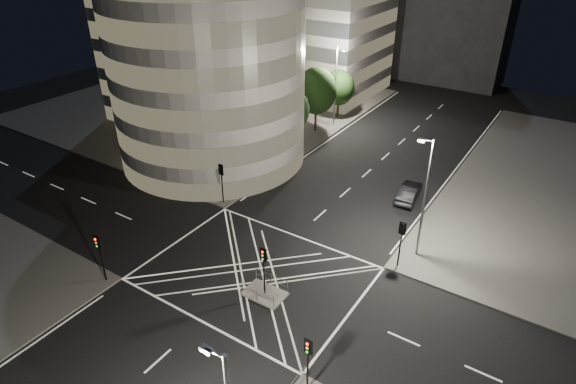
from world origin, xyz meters
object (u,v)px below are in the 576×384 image
Objects in this scene: central_island at (265,294)px; traffic_signal_fl at (221,176)px; traffic_signal_nl at (99,250)px; street_lamp_left_near at (249,130)px; traffic_signal_island at (264,263)px; traffic_signal_fr at (402,236)px; traffic_signal_nr at (308,355)px; street_lamp_right_far at (425,196)px; sedan at (409,192)px; street_lamp_left_far at (336,85)px.

central_island is 13.91m from traffic_signal_fl.
street_lamp_left_near reaches higher than traffic_signal_nl.
traffic_signal_fr is at bearing 50.67° from traffic_signal_island.
traffic_signal_fl is (-10.80, 8.30, 2.84)m from central_island.
traffic_signal_nr is 0.40× the size of street_lamp_right_far.
traffic_signal_nl is 12.03m from traffic_signal_island.
traffic_signal_fl is 18.55m from street_lamp_right_far.
sedan is (-3.10, 24.00, -2.13)m from traffic_signal_nr.
traffic_signal_fr is 1.00× the size of traffic_signal_nr.
sedan is (3.70, 18.70, 0.70)m from central_island.
street_lamp_right_far reaches higher than traffic_signal_fl.
central_island is 0.75× the size of traffic_signal_fl.
street_lamp_left_far reaches higher than traffic_signal_island.
traffic_signal_fl is 0.40× the size of street_lamp_right_far.
traffic_signal_island is at bearing -125.30° from street_lamp_right_far.
traffic_signal_fl is 0.40× the size of street_lamp_left_near.
central_island is at bearing -49.73° from street_lamp_left_near.
street_lamp_left_far and street_lamp_right_far have the same top height.
street_lamp_right_far is at bearing 6.88° from traffic_signal_fl.
traffic_signal_island reaches higher than central_island.
street_lamp_left_far reaches higher than traffic_signal_fr.
sedan is (-3.73, 8.20, -4.76)m from street_lamp_right_far.
traffic_signal_fr is 19.14m from street_lamp_left_near.
street_lamp_left_near reaches higher than traffic_signal_fl.
traffic_signal_fr is at bearing 90.00° from traffic_signal_nr.
street_lamp_left_near is (-11.44, 13.50, 5.47)m from central_island.
street_lamp_right_far is (18.87, -21.00, 0.00)m from street_lamp_left_far.
central_island is at bearing -129.33° from traffic_signal_fr.
traffic_signal_island is at bearing -129.33° from traffic_signal_fr.
sedan is at bearing 97.36° from traffic_signal_nr.
traffic_signal_fr and traffic_signal_nr have the same top height.
street_lamp_left_near is 2.11× the size of sedan.
traffic_signal_nr reaches higher than sedan.
traffic_signal_fr is 11.06m from sedan.
traffic_signal_fl is 0.85× the size of sedan.
traffic_signal_fr is 0.85× the size of sedan.
traffic_signal_fr is at bearing -15.92° from street_lamp_left_near.
traffic_signal_nl is at bearing 51.40° from sedan.
sedan is at bearing 106.60° from traffic_signal_fr.
traffic_signal_fl is 23.36m from street_lamp_left_far.
traffic_signal_island is 0.85× the size of sedan.
sedan is at bearing 35.63° from traffic_signal_fl.
traffic_signal_nl is 17.60m from traffic_signal_nr.
central_island is at bearing -70.05° from street_lamp_left_far.
traffic_signal_nr is 24.29m from sedan.
street_lamp_left_near is at bearing 130.27° from central_island.
street_lamp_left_near and street_lamp_left_far have the same top height.
street_lamp_left_near is at bearing 170.97° from street_lamp_right_far.
central_island is at bearing -37.54° from traffic_signal_fl.
street_lamp_left_far is (-18.24, 23.20, 2.63)m from traffic_signal_fr.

